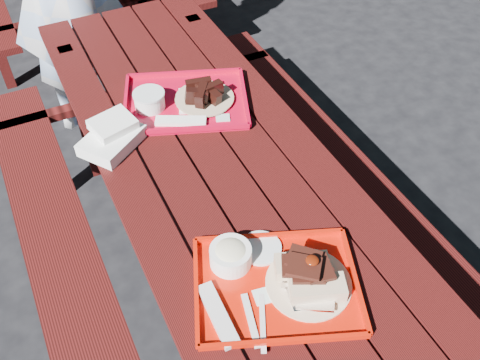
{
  "coord_description": "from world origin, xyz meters",
  "views": [
    {
      "loc": [
        -0.51,
        -1.19,
        2.01
      ],
      "look_at": [
        0.0,
        -0.15,
        0.82
      ],
      "focal_mm": 40.0,
      "sensor_mm": 36.0,
      "label": 1
    }
  ],
  "objects": [
    {
      "name": "picnic_table_near",
      "position": [
        -0.0,
        0.0,
        0.56
      ],
      "size": [
        1.41,
        2.4,
        0.75
      ],
      "color": "#450E0D",
      "rests_on": "ground"
    },
    {
      "name": "ground",
      "position": [
        0.0,
        0.0,
        0.0
      ],
      "size": [
        60.0,
        60.0,
        0.0
      ],
      "primitive_type": "plane",
      "color": "black",
      "rests_on": "ground"
    },
    {
      "name": "near_tray",
      "position": [
        -0.06,
        -0.49,
        0.78
      ],
      "size": [
        0.54,
        0.48,
        0.14
      ],
      "color": "red",
      "rests_on": "picnic_table_near"
    },
    {
      "name": "white_cloth",
      "position": [
        -0.29,
        0.27,
        0.79
      ],
      "size": [
        0.26,
        0.24,
        0.09
      ],
      "color": "white",
      "rests_on": "picnic_table_near"
    },
    {
      "name": "far_tray",
      "position": [
        0.01,
        0.36,
        0.77
      ],
      "size": [
        0.56,
        0.5,
        0.08
      ],
      "color": "#BB0624",
      "rests_on": "picnic_table_near"
    }
  ]
}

